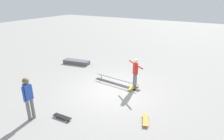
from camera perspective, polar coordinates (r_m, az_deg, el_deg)
name	(u,v)px	position (r m, az deg, el deg)	size (l,w,h in m)	color
ground_plane	(113,90)	(9.72, 0.40, -6.14)	(60.00, 60.00, 0.00)	gray
grind_rail	(117,82)	(10.31, 1.40, -3.57)	(2.78, 0.45, 0.33)	black
skate_ledge	(77,62)	(13.63, -10.54, 2.36)	(1.87, 0.54, 0.26)	#595960
skater_main	(135,72)	(9.61, 6.97, -0.51)	(1.07, 0.85, 1.61)	slate
skateboard_main	(133,87)	(9.94, 6.42, -5.16)	(0.37, 0.82, 0.09)	yellow
bystander_blue_shirt	(28,97)	(7.82, -23.73, -7.27)	(0.24, 0.40, 1.73)	slate
loose_skateboard_black	(62,117)	(7.91, -14.67, -13.37)	(0.81, 0.29, 0.09)	black
loose_skateboard_orange	(145,120)	(7.62, 9.94, -14.41)	(0.48, 0.82, 0.09)	orange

